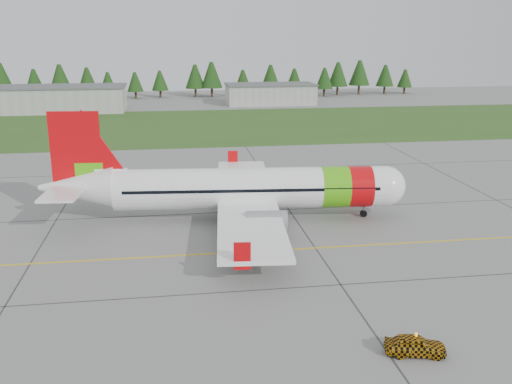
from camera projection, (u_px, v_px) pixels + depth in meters
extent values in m
plane|color=gray|center=(213.00, 293.00, 43.10)|extent=(320.00, 320.00, 0.00)
cylinder|color=white|center=(252.00, 188.00, 59.49)|extent=(28.59, 6.76, 4.25)
sphere|color=white|center=(385.00, 186.00, 60.31)|extent=(4.25, 4.25, 4.25)
cone|color=white|center=(77.00, 187.00, 58.36)|extent=(7.97, 4.91, 4.25)
cube|color=black|center=(388.00, 182.00, 60.23)|extent=(1.99, 2.98, 0.61)
cylinder|color=#52C40E|center=(334.00, 187.00, 60.00)|extent=(3.21, 4.56, 4.33)
cylinder|color=red|center=(359.00, 186.00, 60.15)|extent=(2.77, 4.53, 4.33)
cube|color=white|center=(247.00, 199.00, 59.78)|extent=(9.08, 35.26, 0.39)
cube|color=red|center=(233.00, 159.00, 76.22)|extent=(1.32, 0.31, 2.18)
cube|color=red|center=(242.00, 256.00, 42.90)|extent=(1.32, 0.31, 2.18)
cylinder|color=gray|center=(258.00, 189.00, 65.80)|extent=(4.11, 2.63, 2.29)
cylinder|color=gray|center=(266.00, 222.00, 54.28)|extent=(4.11, 2.63, 2.29)
cube|color=red|center=(76.00, 152.00, 57.39)|extent=(5.03, 0.84, 8.28)
cube|color=#52C40E|center=(90.00, 175.00, 58.10)|extent=(2.86, 0.71, 2.61)
cube|color=white|center=(71.00, 185.00, 58.25)|extent=(4.59, 12.79, 0.24)
cylinder|color=slate|center=(364.00, 210.00, 60.89)|extent=(0.20, 0.20, 1.53)
cylinder|color=black|center=(363.00, 213.00, 60.99)|extent=(0.77, 0.37, 0.74)
cylinder|color=slate|center=(236.00, 202.00, 62.96)|extent=(0.24, 0.24, 2.07)
cylinder|color=black|center=(232.00, 206.00, 63.06)|extent=(1.17, 0.59, 1.13)
cylinder|color=slate|center=(237.00, 219.00, 57.10)|extent=(0.24, 0.24, 2.07)
cylinder|color=black|center=(233.00, 223.00, 57.20)|extent=(1.17, 0.59, 1.13)
imported|color=orange|center=(417.00, 327.00, 34.39)|extent=(1.55, 1.72, 3.70)
imported|color=silver|center=(78.00, 148.00, 85.76)|extent=(2.02, 1.96, 4.69)
cube|color=#30561E|center=(184.00, 126.00, 121.21)|extent=(320.00, 50.00, 0.03)
cube|color=gold|center=(206.00, 254.00, 50.71)|extent=(120.00, 0.25, 0.02)
cube|color=#A8A8A3|center=(60.00, 100.00, 142.79)|extent=(32.00, 14.00, 6.00)
cube|color=#A8A8A3|center=(270.00, 95.00, 158.39)|extent=(24.00, 12.00, 5.20)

